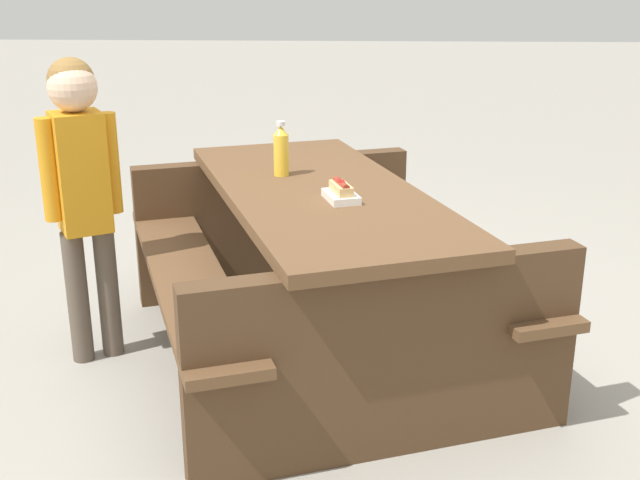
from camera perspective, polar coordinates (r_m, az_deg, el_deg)
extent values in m
plane|color=gray|center=(3.56, 0.00, -8.02)|extent=(30.00, 30.00, 0.00)
cube|color=brown|center=(3.29, 0.00, 3.29)|extent=(1.95, 1.33, 0.05)
cube|color=brown|center=(3.58, 8.59, -0.56)|extent=(1.79, 0.88, 0.04)
cube|color=brown|center=(3.27, -9.42, -2.53)|extent=(1.79, 0.88, 0.04)
cube|color=#4D3520|center=(2.74, 4.91, -8.57)|extent=(0.57, 1.35, 0.70)
cube|color=#4D3520|center=(4.12, -3.24, 1.09)|extent=(0.57, 1.35, 0.70)
cylinder|color=yellow|center=(3.47, -2.78, 6.06)|extent=(0.07, 0.07, 0.18)
cone|color=yellow|center=(3.45, -2.81, 7.83)|extent=(0.06, 0.06, 0.04)
cylinder|color=silver|center=(3.44, -2.82, 8.30)|extent=(0.04, 0.04, 0.02)
cube|color=white|center=(3.11, 1.51, 3.11)|extent=(0.21, 0.16, 0.03)
cube|color=#D8B272|center=(3.10, 1.51, 3.69)|extent=(0.16, 0.10, 0.04)
cylinder|color=maroon|center=(3.09, 1.52, 4.01)|extent=(0.14, 0.07, 0.03)
ellipsoid|color=maroon|center=(3.09, 1.52, 4.23)|extent=(0.07, 0.04, 0.01)
cylinder|color=brown|center=(3.55, -14.84, -3.58)|extent=(0.09, 0.09, 0.58)
cylinder|color=brown|center=(3.53, -16.87, -3.92)|extent=(0.09, 0.09, 0.58)
cube|color=orange|center=(3.38, -16.66, 4.63)|extent=(0.25, 0.26, 0.49)
cylinder|color=orange|center=(3.40, -14.69, 5.31)|extent=(0.07, 0.07, 0.42)
cylinder|color=orange|center=(3.35, -18.74, 4.74)|extent=(0.07, 0.07, 0.42)
sphere|color=beige|center=(3.31, -17.22, 10.34)|extent=(0.19, 0.19, 0.19)
sphere|color=olive|center=(3.33, -17.32, 10.78)|extent=(0.18, 0.18, 0.18)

